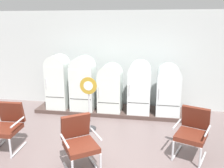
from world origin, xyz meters
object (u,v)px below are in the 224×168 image
at_px(refrigerator_4, 168,88).
at_px(armchair_right, 192,130).
at_px(refrigerator_2, 110,86).
at_px(armchair_left, 7,124).
at_px(sign_stand, 89,106).
at_px(refrigerator_0, 58,80).
at_px(armchair_center, 79,140).
at_px(refrigerator_3, 139,85).
at_px(refrigerator_1, 83,82).

relative_size(refrigerator_4, armchair_right, 1.44).
xyz_separation_m(refrigerator_2, armchair_right, (1.98, -1.97, -0.28)).
height_order(armchair_left, sign_stand, sign_stand).
relative_size(refrigerator_0, armchair_center, 1.63).
height_order(refrigerator_2, armchair_right, refrigerator_2).
bearing_deg(refrigerator_3, refrigerator_2, 177.78).
height_order(refrigerator_1, armchair_center, refrigerator_1).
height_order(refrigerator_0, armchair_right, refrigerator_0).
xyz_separation_m(refrigerator_1, sign_stand, (0.48, -1.12, -0.32)).
distance_m(armchair_left, armchair_center, 1.73).
bearing_deg(refrigerator_4, armchair_center, -121.95).
relative_size(armchair_right, sign_stand, 0.72).
distance_m(refrigerator_1, sign_stand, 1.26).
relative_size(refrigerator_0, refrigerator_3, 1.07).
distance_m(refrigerator_4, armchair_right, 2.03).
xyz_separation_m(armchair_left, armchair_right, (3.75, 0.35, 0.00)).
xyz_separation_m(refrigerator_1, refrigerator_4, (2.42, 0.05, -0.09)).
xyz_separation_m(refrigerator_1, armchair_center, (0.71, -2.68, -0.40)).
height_order(armchair_left, armchair_center, same).
height_order(refrigerator_4, armchair_right, refrigerator_4).
xyz_separation_m(refrigerator_3, refrigerator_4, (0.79, 0.04, -0.05)).
distance_m(refrigerator_1, refrigerator_4, 2.42).
height_order(refrigerator_3, armchair_right, refrigerator_3).
xyz_separation_m(refrigerator_0, refrigerator_1, (0.76, -0.00, -0.02)).
relative_size(armchair_right, armchair_center, 1.00).
bearing_deg(refrigerator_2, sign_stand, -105.56).
bearing_deg(refrigerator_3, refrigerator_4, 2.76).
distance_m(refrigerator_1, armchair_center, 2.80).
distance_m(refrigerator_2, refrigerator_4, 1.62).
height_order(refrigerator_1, armchair_left, refrigerator_1).
bearing_deg(refrigerator_2, refrigerator_3, -2.22).
distance_m(refrigerator_3, refrigerator_4, 0.79).
distance_m(armchair_right, sign_stand, 2.44).
bearing_deg(armchair_left, refrigerator_2, 52.55).
relative_size(refrigerator_2, armchair_center, 1.39).
bearing_deg(armchair_center, sign_stand, 98.62).
height_order(refrigerator_1, armchair_right, refrigerator_1).
xyz_separation_m(refrigerator_2, refrigerator_3, (0.83, -0.03, 0.07)).
relative_size(refrigerator_3, armchair_center, 1.52).
bearing_deg(sign_stand, refrigerator_3, 44.43).
bearing_deg(refrigerator_2, refrigerator_4, 0.21).
distance_m(refrigerator_0, refrigerator_2, 1.56).
bearing_deg(sign_stand, refrigerator_2, 74.44).
distance_m(refrigerator_0, refrigerator_1, 0.76).
bearing_deg(armchair_left, armchair_center, -13.85).
xyz_separation_m(refrigerator_2, sign_stand, (-0.32, -1.16, -0.20)).
bearing_deg(refrigerator_4, refrigerator_2, -179.79).
bearing_deg(refrigerator_0, armchair_right, -28.50).
distance_m(refrigerator_0, refrigerator_4, 3.18).
xyz_separation_m(refrigerator_1, refrigerator_2, (0.80, 0.04, -0.12)).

